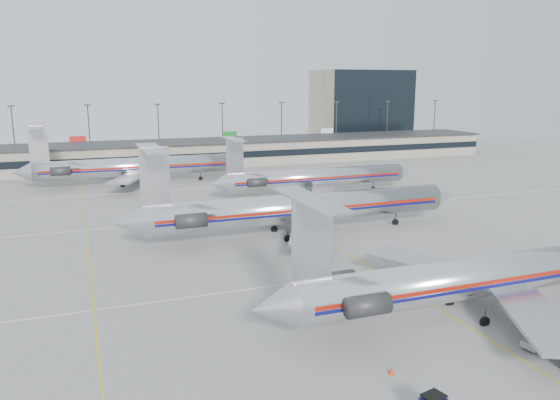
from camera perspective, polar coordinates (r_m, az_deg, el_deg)
name	(u,v)px	position (r m, az deg, el deg)	size (l,w,h in m)	color
ground	(433,305)	(54.34, 15.68, -10.54)	(260.00, 260.00, 0.00)	gray
apron_markings	(378,272)	(62.09, 10.23, -7.38)	(160.00, 0.15, 0.02)	silver
terminal	(203,153)	(142.46, -8.06, 4.93)	(162.00, 17.00, 6.25)	gray
light_mast_row	(191,127)	(155.58, -9.26, 7.49)	(163.60, 0.40, 15.28)	#38383D
distant_building	(360,108)	(192.01, 8.39, 9.52)	(30.00, 20.00, 25.00)	tan
jet_foreground	(487,275)	(53.18, 20.82, -7.34)	(46.38, 27.31, 12.14)	silver
jet_second_row	(295,208)	(74.68, 1.62, -0.85)	(50.06, 29.48, 13.10)	silver
jet_third_row	(313,177)	(102.62, 3.52, 2.38)	(41.36, 25.44, 11.31)	silver
jet_back_row	(131,167)	(117.08, -15.30, 3.37)	(46.55, 28.63, 12.73)	silver
belt_loader	(543,339)	(49.31, 25.82, -12.94)	(4.50, 1.93, 2.32)	gray
cone_left	(392,371)	(41.77, 11.58, -17.06)	(0.43, 0.43, 0.59)	#F52408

